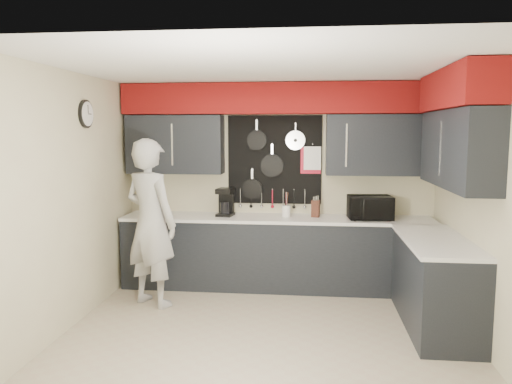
# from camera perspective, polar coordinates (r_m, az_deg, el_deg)

# --- Properties ---
(ground) EXTENTS (4.00, 4.00, 0.00)m
(ground) POSITION_cam_1_polar(r_m,az_deg,el_deg) (5.18, 1.20, -15.73)
(ground) COLOR tan
(ground) RESTS_ON ground
(back_wall_assembly) EXTENTS (4.00, 0.36, 2.60)m
(back_wall_assembly) POSITION_cam_1_polar(r_m,az_deg,el_deg) (6.37, 2.60, 7.08)
(back_wall_assembly) COLOR beige
(back_wall_assembly) RESTS_ON ground
(right_wall_assembly) EXTENTS (0.36, 3.50, 2.60)m
(right_wall_assembly) POSITION_cam_1_polar(r_m,az_deg,el_deg) (5.22, 22.34, 5.85)
(right_wall_assembly) COLOR beige
(right_wall_assembly) RESTS_ON ground
(left_wall_assembly) EXTENTS (0.05, 3.50, 2.60)m
(left_wall_assembly) POSITION_cam_1_polar(r_m,az_deg,el_deg) (5.39, -20.38, -0.54)
(left_wall_assembly) COLOR beige
(left_wall_assembly) RESTS_ON ground
(base_cabinets) EXTENTS (3.95, 2.20, 0.92)m
(base_cabinets) POSITION_cam_1_polar(r_m,az_deg,el_deg) (6.09, 6.80, -7.73)
(base_cabinets) COLOR black
(base_cabinets) RESTS_ON ground
(microwave) EXTENTS (0.55, 0.40, 0.29)m
(microwave) POSITION_cam_1_polar(r_m,az_deg,el_deg) (6.27, 12.89, -1.76)
(microwave) COLOR black
(microwave) RESTS_ON base_cabinets
(knife_block) EXTENTS (0.11, 0.11, 0.21)m
(knife_block) POSITION_cam_1_polar(r_m,az_deg,el_deg) (6.33, 6.83, -1.91)
(knife_block) COLOR #341910
(knife_block) RESTS_ON base_cabinets
(utensil_crock) EXTENTS (0.11, 0.11, 0.14)m
(utensil_crock) POSITION_cam_1_polar(r_m,az_deg,el_deg) (6.33, 3.46, -2.18)
(utensil_crock) COLOR white
(utensil_crock) RESTS_ON base_cabinets
(coffee_maker) EXTENTS (0.23, 0.26, 0.35)m
(coffee_maker) POSITION_cam_1_polar(r_m,az_deg,el_deg) (6.40, -3.49, -1.07)
(coffee_maker) COLOR black
(coffee_maker) RESTS_ON base_cabinets
(person) EXTENTS (0.83, 0.73, 1.92)m
(person) POSITION_cam_1_polar(r_m,az_deg,el_deg) (5.82, -11.94, -3.46)
(person) COLOR #A9A9A6
(person) RESTS_ON ground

